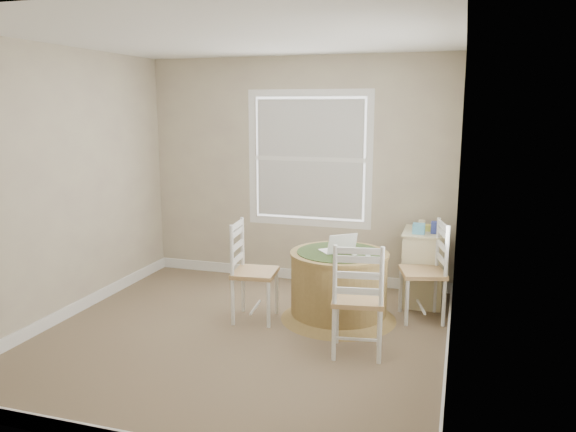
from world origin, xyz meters
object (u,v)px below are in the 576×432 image
(chair_left, at_px, (255,272))
(corner_chest, at_px, (423,267))
(round_table, at_px, (339,282))
(chair_near, at_px, (358,299))
(laptop, at_px, (338,249))
(chair_right, at_px, (423,272))

(chair_left, bearing_deg, corner_chest, -63.34)
(round_table, xyz_separation_m, corner_chest, (0.74, 0.72, 0.02))
(round_table, distance_m, corner_chest, 1.04)
(chair_near, xyz_separation_m, corner_chest, (0.43, 1.44, -0.09))
(chair_left, height_order, laptop, chair_left)
(laptop, bearing_deg, corner_chest, -175.43)
(chair_right, height_order, laptop, chair_right)
(chair_right, bearing_deg, corner_chest, 167.91)
(chair_right, distance_m, corner_chest, 0.50)
(corner_chest, bearing_deg, chair_left, -147.56)
(laptop, bearing_deg, chair_near, 75.77)
(chair_near, xyz_separation_m, laptop, (-0.33, 0.72, 0.22))
(round_table, bearing_deg, laptop, 164.06)
(corner_chest, bearing_deg, chair_right, -87.40)
(round_table, distance_m, laptop, 0.33)
(chair_left, relative_size, chair_right, 1.00)
(chair_right, bearing_deg, chair_left, -87.53)
(chair_near, xyz_separation_m, chair_right, (0.46, 0.95, 0.00))
(chair_left, relative_size, corner_chest, 1.23)
(chair_right, bearing_deg, laptop, -88.65)
(chair_near, relative_size, laptop, 2.45)
(round_table, distance_m, chair_right, 0.81)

